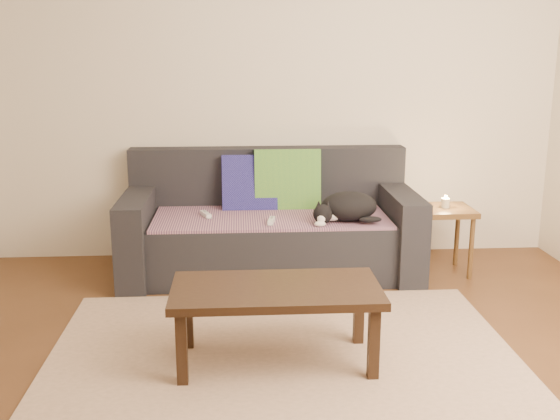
{
  "coord_description": "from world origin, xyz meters",
  "views": [
    {
      "loc": [
        -0.22,
        -3.05,
        1.6
      ],
      "look_at": [
        0.05,
        1.2,
        0.55
      ],
      "focal_mm": 42.0,
      "sensor_mm": 36.0,
      "label": 1
    }
  ],
  "objects": [
    {
      "name": "wii_remote_a",
      "position": [
        -0.46,
        1.49,
        0.46
      ],
      "size": [
        0.09,
        0.15,
        0.03
      ],
      "primitive_type": "cube",
      "rotation": [
        0.0,
        0.0,
        1.94
      ],
      "color": "white",
      "rests_on": "throw_blanket"
    },
    {
      "name": "ground",
      "position": [
        0.0,
        0.0,
        0.0
      ],
      "size": [
        4.5,
        4.5,
        0.0
      ],
      "primitive_type": "plane",
      "color": "brown",
      "rests_on": "ground"
    },
    {
      "name": "back_wall",
      "position": [
        0.0,
        2.0,
        1.3
      ],
      "size": [
        4.5,
        0.04,
        2.6
      ],
      "primitive_type": "cube",
      "color": "beige",
      "rests_on": "ground"
    },
    {
      "name": "cushion_navy",
      "position": [
        -0.14,
        1.74,
        0.63
      ],
      "size": [
        0.41,
        0.19,
        0.42
      ],
      "primitive_type": "cube",
      "rotation": [
        -0.22,
        0.0,
        0.0
      ],
      "color": "#171455",
      "rests_on": "throw_blanket"
    },
    {
      "name": "side_table",
      "position": [
        1.26,
        1.45,
        0.4
      ],
      "size": [
        0.39,
        0.39,
        0.49
      ],
      "color": "brown",
      "rests_on": "ground"
    },
    {
      "name": "candle",
      "position": [
        1.26,
        1.45,
        0.52
      ],
      "size": [
        0.06,
        0.06,
        0.09
      ],
      "color": "beige",
      "rests_on": "side_table"
    },
    {
      "name": "coffee_table",
      "position": [
        -0.04,
        0.08,
        0.37
      ],
      "size": [
        1.07,
        0.53,
        0.43
      ],
      "color": "black",
      "rests_on": "rug"
    },
    {
      "name": "wii_remote_b",
      "position": [
        -0.0,
        1.28,
        0.46
      ],
      "size": [
        0.06,
        0.15,
        0.03
      ],
      "primitive_type": "cube",
      "rotation": [
        0.0,
        0.0,
        1.4
      ],
      "color": "white",
      "rests_on": "throw_blanket"
    },
    {
      "name": "sofa",
      "position": [
        0.0,
        1.57,
        0.31
      ],
      "size": [
        2.1,
        0.94,
        0.87
      ],
      "color": "#232328",
      "rests_on": "ground"
    },
    {
      "name": "throw_blanket",
      "position": [
        0.0,
        1.48,
        0.43
      ],
      "size": [
        1.66,
        0.74,
        0.02
      ],
      "primitive_type": "cube",
      "color": "#41294E",
      "rests_on": "sofa"
    },
    {
      "name": "rug",
      "position": [
        0.0,
        0.15,
        0.01
      ],
      "size": [
        2.5,
        1.8,
        0.01
      ],
      "primitive_type": "cube",
      "color": "tan",
      "rests_on": "ground"
    },
    {
      "name": "cushion_green",
      "position": [
        0.14,
        1.74,
        0.63
      ],
      "size": [
        0.49,
        0.18,
        0.5
      ],
      "primitive_type": "cube",
      "rotation": [
        -0.13,
        0.0,
        0.0
      ],
      "color": "#0D573B",
      "rests_on": "throw_blanket"
    },
    {
      "name": "cat",
      "position": [
        0.52,
        1.3,
        0.54
      ],
      "size": [
        0.49,
        0.37,
        0.2
      ],
      "rotation": [
        0.0,
        0.0,
        -0.21
      ],
      "color": "black",
      "rests_on": "throw_blanket"
    }
  ]
}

